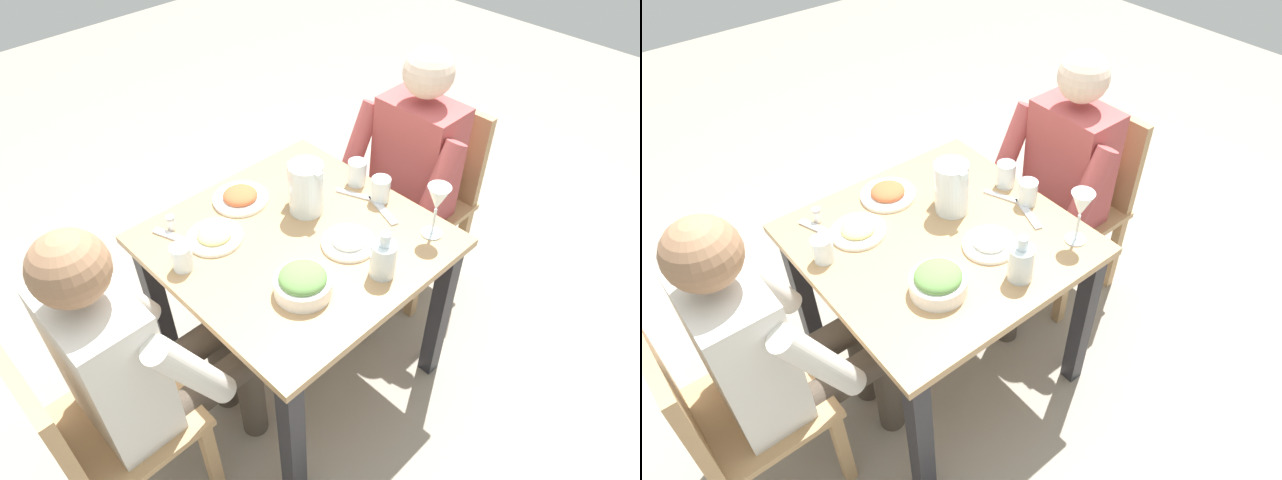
# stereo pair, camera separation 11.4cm
# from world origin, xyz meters

# --- Properties ---
(ground_plane) EXTENTS (8.00, 8.00, 0.00)m
(ground_plane) POSITION_xyz_m (0.00, 0.00, 0.00)
(ground_plane) COLOR gray
(dining_table) EXTENTS (0.86, 0.86, 0.72)m
(dining_table) POSITION_xyz_m (0.00, 0.00, 0.59)
(dining_table) COLOR tan
(dining_table) RESTS_ON ground_plane
(chair_near) EXTENTS (0.40, 0.40, 0.86)m
(chair_near) POSITION_xyz_m (0.04, -0.80, 0.49)
(chair_near) COLOR tan
(chair_near) RESTS_ON ground_plane
(chair_far) EXTENTS (0.40, 0.40, 0.86)m
(chair_far) POSITION_xyz_m (0.00, 0.80, 0.49)
(chair_far) COLOR tan
(chair_far) RESTS_ON ground_plane
(diner_near) EXTENTS (0.48, 0.53, 1.16)m
(diner_near) POSITION_xyz_m (0.04, -0.60, 0.63)
(diner_near) COLOR #B24C4C
(diner_near) RESTS_ON ground_plane
(diner_far) EXTENTS (0.48, 0.53, 1.16)m
(diner_far) POSITION_xyz_m (0.00, 0.60, 0.63)
(diner_far) COLOR silver
(diner_far) RESTS_ON ground_plane
(water_pitcher) EXTENTS (0.16, 0.12, 0.19)m
(water_pitcher) POSITION_xyz_m (0.08, -0.12, 0.82)
(water_pitcher) COLOR silver
(water_pitcher) RESTS_ON dining_table
(salad_bowl) EXTENTS (0.18, 0.18, 0.09)m
(salad_bowl) POSITION_xyz_m (-0.19, 0.15, 0.76)
(salad_bowl) COLOR white
(salad_bowl) RESTS_ON dining_table
(plate_rice_curry) EXTENTS (0.20, 0.20, 0.04)m
(plate_rice_curry) POSITION_xyz_m (0.29, 0.01, 0.74)
(plate_rice_curry) COLOR white
(plate_rice_curry) RESTS_ON dining_table
(plate_yoghurt) EXTENTS (0.18, 0.18, 0.05)m
(plate_yoghurt) POSITION_xyz_m (-0.14, -0.10, 0.74)
(plate_yoghurt) COLOR white
(plate_yoghurt) RESTS_ON dining_table
(plate_fries) EXTENTS (0.19, 0.19, 0.04)m
(plate_fries) POSITION_xyz_m (0.18, 0.20, 0.74)
(plate_fries) COLOR white
(plate_fries) RESTS_ON dining_table
(water_glass_far_right) EXTENTS (0.07, 0.07, 0.09)m
(water_glass_far_right) POSITION_xyz_m (-0.06, -0.35, 0.77)
(water_glass_far_right) COLOR silver
(water_glass_far_right) RESTS_ON dining_table
(water_glass_center) EXTENTS (0.07, 0.07, 0.09)m
(water_glass_center) POSITION_xyz_m (0.14, 0.35, 0.77)
(water_glass_center) COLOR silver
(water_glass_center) RESTS_ON dining_table
(water_glass_near_right) EXTENTS (0.07, 0.07, 0.10)m
(water_glass_near_right) POSITION_xyz_m (0.07, -0.37, 0.77)
(water_glass_near_right) COLOR silver
(water_glass_near_right) RESTS_ON dining_table
(wine_glass) EXTENTS (0.08, 0.08, 0.20)m
(wine_glass) POSITION_xyz_m (-0.30, -0.34, 0.86)
(wine_glass) COLOR silver
(wine_glass) RESTS_ON dining_table
(oil_carafe) EXTENTS (0.08, 0.08, 0.16)m
(oil_carafe) POSITION_xyz_m (-0.31, -0.08, 0.78)
(oil_carafe) COLOR silver
(oil_carafe) RESTS_ON dining_table
(salt_shaker) EXTENTS (0.03, 0.03, 0.05)m
(salt_shaker) POSITION_xyz_m (0.33, 0.27, 0.75)
(salt_shaker) COLOR white
(salt_shaker) RESTS_ON dining_table
(fork_near) EXTENTS (0.17, 0.08, 0.01)m
(fork_near) POSITION_xyz_m (-0.11, -0.31, 0.73)
(fork_near) COLOR silver
(fork_near) RESTS_ON dining_table
(knife_near) EXTENTS (0.18, 0.09, 0.01)m
(knife_near) POSITION_xyz_m (-0.00, -0.31, 0.73)
(knife_near) COLOR silver
(knife_near) RESTS_ON dining_table
(fork_far) EXTENTS (0.17, 0.08, 0.01)m
(fork_far) POSITION_xyz_m (0.28, 0.29, 0.73)
(fork_far) COLOR silver
(fork_far) RESTS_ON dining_table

